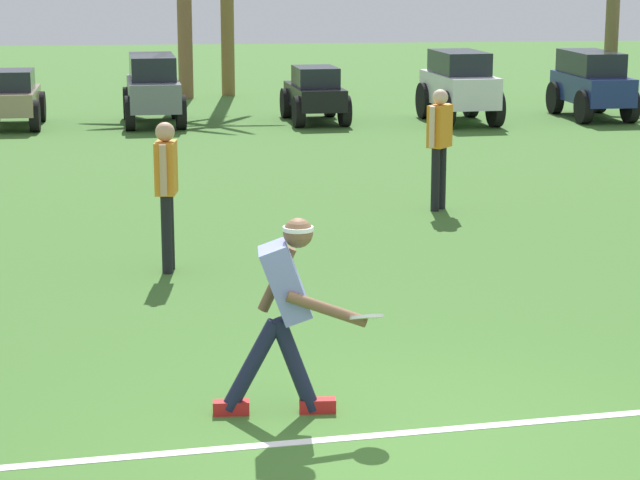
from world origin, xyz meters
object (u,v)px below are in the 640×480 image
Objects in this scene: frisbee_thrower at (285,305)px; parked_car_slot_e at (592,82)px; parked_car_slot_a at (13,98)px; parked_car_slot_c at (315,94)px; teammate_deep at (166,182)px; parked_car_slot_d at (459,85)px; parked_car_slot_b at (153,87)px; frisbee_in_flight at (367,317)px; teammate_near_sideline at (439,138)px.

frisbee_thrower is 0.59× the size of parked_car_slot_e.
parked_car_slot_c is (5.84, 0.05, 0.00)m from parked_car_slot_a.
parked_car_slot_d is (5.74, 11.40, -0.20)m from teammate_deep.
parked_car_slot_a is at bearing -177.50° from parked_car_slot_b.
parked_car_slot_c is (3.17, -0.07, -0.16)m from parked_car_slot_b.
teammate_deep is at bearing -76.06° from parked_car_slot_a.
parked_car_slot_e is (8.83, -0.07, 0.00)m from parked_car_slot_b.
frisbee_thrower is at bearing -97.47° from parked_car_slot_c.
teammate_deep is 0.64× the size of parked_car_slot_e.
frisbee_thrower is at bearing -76.89° from parked_car_slot_a.
frisbee_thrower is at bearing -107.44° from parked_car_slot_d.
frisbee_in_flight is 16.50m from parked_car_slot_d.
parked_car_slot_b is 1.01× the size of parked_car_slot_e.
frisbee_thrower is 0.91× the size of teammate_deep.
parked_car_slot_b is at bearing 2.50° from parked_car_slot_a.
teammate_near_sideline is 10.31m from parked_car_slot_e.
teammate_deep is 12.11m from parked_car_slot_a.
frisbee_thrower is 4.36m from teammate_deep.
frisbee_in_flight is at bearing -75.25° from parked_car_slot_a.
teammate_deep is 0.69× the size of parked_car_slot_c.
parked_car_slot_c reaches higher than frisbee_in_flight.
frisbee_in_flight is 0.17× the size of teammate_near_sideline.
frisbee_in_flight is 17.83m from parked_car_slot_e.
parked_car_slot_d reaches higher than parked_car_slot_a.
parked_car_slot_b is (-1.61, 16.37, -0.04)m from frisbee_in_flight.
frisbee_thrower is 16.18m from parked_car_slot_b.
frisbee_in_flight is at bearing -22.75° from frisbee_thrower.
frisbee_in_flight is (0.55, -0.23, -0.04)m from frisbee_thrower.
parked_car_slot_b is 8.83m from parked_car_slot_e.
teammate_near_sideline is at bearing 73.96° from frisbee_in_flight.
frisbee_thrower reaches higher than parked_car_slot_b.
parked_car_slot_b is at bearing 175.57° from parked_car_slot_d.
parked_car_slot_d is (4.93, 15.68, -0.06)m from frisbee_thrower.
teammate_near_sideline reaches higher than parked_car_slot_d.
frisbee_thrower reaches higher than frisbee_in_flight.
teammate_near_sideline is (2.11, 7.34, 0.18)m from frisbee_in_flight.
parked_car_slot_a is 11.49m from parked_car_slot_e.
parked_car_slot_c is (1.56, 16.30, -0.20)m from frisbee_in_flight.
teammate_deep is at bearing -116.75° from parked_car_slot_d.
teammate_near_sideline is 9.77m from parked_car_slot_b.
parked_car_slot_b is at bearing 179.55° from parked_car_slot_e.
frisbee_thrower reaches higher than parked_car_slot_a.
teammate_near_sideline is at bearing -86.48° from parked_car_slot_c.
frisbee_in_flight is at bearing -106.04° from teammate_near_sideline.
parked_car_slot_a is at bearing -179.76° from parked_car_slot_e.
parked_car_slot_c is (-0.55, 8.96, -0.38)m from teammate_near_sideline.
teammate_deep reaches higher than parked_car_slot_e.
frisbee_thrower is 16.43m from parked_car_slot_d.
teammate_deep is 0.65× the size of parked_car_slot_d.
teammate_near_sideline reaches higher than parked_car_slot_b.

